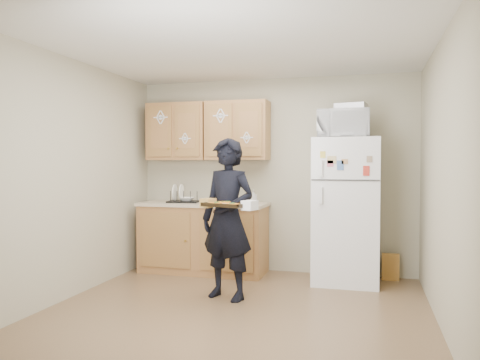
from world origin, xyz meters
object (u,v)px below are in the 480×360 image
object	(u,v)px
baking_tray	(228,205)
microwave	(343,124)
dish_rack	(184,196)
person	(228,219)
refrigerator	(346,211)

from	to	relation	value
baking_tray	microwave	size ratio (longest dim) A/B	0.74
baking_tray	dish_rack	distance (m)	1.66
person	baking_tray	distance (m)	0.34
refrigerator	microwave	bearing A→B (deg)	-127.81
person	microwave	world-z (taller)	microwave
refrigerator	baking_tray	size ratio (longest dim) A/B	3.94
baking_tray	person	bearing A→B (deg)	125.94
dish_rack	refrigerator	bearing A→B (deg)	-0.84
refrigerator	dish_rack	world-z (taller)	refrigerator
microwave	dish_rack	xyz separation A→B (m)	(-2.03, 0.08, -0.88)
baking_tray	refrigerator	bearing A→B (deg)	68.51
baking_tray	dish_rack	world-z (taller)	dish_rack
dish_rack	person	bearing A→B (deg)	-48.59
baking_tray	microwave	bearing A→B (deg)	68.45
person	microwave	size ratio (longest dim) A/B	2.84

